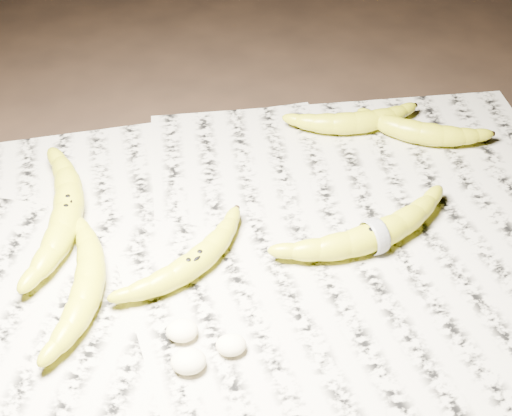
{
  "coord_description": "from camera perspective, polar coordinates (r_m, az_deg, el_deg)",
  "views": [
    {
      "loc": [
        -0.03,
        -0.61,
        0.62
      ],
      "look_at": [
        0.02,
        0.02,
        0.05
      ],
      "focal_mm": 50.0,
      "sensor_mm": 36.0,
      "label": 1
    }
  ],
  "objects": [
    {
      "name": "banana_center",
      "position": [
        0.82,
        -5.04,
        -4.28
      ],
      "size": [
        0.16,
        0.16,
        0.03
      ],
      "primitive_type": null,
      "rotation": [
        0.0,
        0.0,
        0.75
      ],
      "color": "gold",
      "rests_on": "newspaper_patch"
    },
    {
      "name": "ground",
      "position": [
        0.87,
        -1.06,
        -3.24
      ],
      "size": [
        3.0,
        3.0,
        0.0
      ],
      "primitive_type": "plane",
      "color": "black",
      "rests_on": "ground"
    },
    {
      "name": "banana_upper_b",
      "position": [
        1.04,
        13.07,
        6.04
      ],
      "size": [
        0.17,
        0.11,
        0.03
      ],
      "primitive_type": null,
      "rotation": [
        0.0,
        0.0,
        -0.38
      ],
      "color": "gold",
      "rests_on": "newspaper_patch"
    },
    {
      "name": "banana_left_b",
      "position": [
        0.82,
        -13.29,
        -5.84
      ],
      "size": [
        0.07,
        0.19,
        0.04
      ],
      "primitive_type": null,
      "rotation": [
        0.0,
        0.0,
        1.51
      ],
      "color": "gold",
      "rests_on": "newspaper_patch"
    },
    {
      "name": "flesh_chunk_a",
      "position": [
        0.74,
        -5.44,
        -11.93
      ],
      "size": [
        0.04,
        0.03,
        0.02
      ],
      "primitive_type": "ellipsoid",
      "color": "#FFF3C5",
      "rests_on": "newspaper_patch"
    },
    {
      "name": "banana_taped",
      "position": [
        0.86,
        9.48,
        -2.06
      ],
      "size": [
        0.22,
        0.14,
        0.04
      ],
      "primitive_type": null,
      "rotation": [
        0.0,
        0.0,
        0.4
      ],
      "color": "gold",
      "rests_on": "newspaper_patch"
    },
    {
      "name": "flesh_chunk_b",
      "position": [
        0.77,
        -5.95,
        -9.54
      ],
      "size": [
        0.03,
        0.03,
        0.02
      ],
      "primitive_type": "ellipsoid",
      "color": "#FFF3C5",
      "rests_on": "newspaper_patch"
    },
    {
      "name": "newspaper_patch",
      "position": [
        0.86,
        -0.6,
        -3.83
      ],
      "size": [
        0.9,
        0.7,
        0.01
      ],
      "primitive_type": "cube",
      "color": "#BAB4A0",
      "rests_on": "ground"
    },
    {
      "name": "flesh_chunk_c",
      "position": [
        0.76,
        -2.02,
        -10.71
      ],
      "size": [
        0.03,
        0.03,
        0.02
      ],
      "primitive_type": "ellipsoid",
      "color": "#FFF3C5",
      "rests_on": "newspaper_patch"
    },
    {
      "name": "banana_upper_a",
      "position": [
        1.05,
        7.88,
        6.94
      ],
      "size": [
        0.17,
        0.07,
        0.03
      ],
      "primitive_type": null,
      "rotation": [
        0.0,
        0.0,
        0.08
      ],
      "color": "gold",
      "rests_on": "newspaper_patch"
    },
    {
      "name": "measuring_tape",
      "position": [
        0.86,
        9.48,
        -2.06
      ],
      "size": [
        0.02,
        0.04,
        0.05
      ],
      "primitive_type": "torus",
      "rotation": [
        0.0,
        1.57,
        0.4
      ],
      "color": "white",
      "rests_on": "newspaper_patch"
    },
    {
      "name": "banana_left_a",
      "position": [
        0.91,
        -14.88,
        -0.13
      ],
      "size": [
        0.06,
        0.22,
        0.04
      ],
      "primitive_type": null,
      "rotation": [
        0.0,
        0.0,
        1.58
      ],
      "color": "gold",
      "rests_on": "newspaper_patch"
    }
  ]
}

